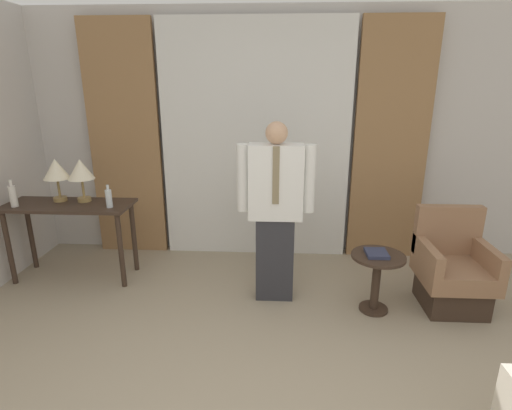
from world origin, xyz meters
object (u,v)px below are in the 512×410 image
Objects in this scene: table_lamp_left at (56,171)px; armchair at (452,272)px; side_table at (377,273)px; bottle_near_edge at (13,196)px; bottle_by_lamp at (109,198)px; person at (275,208)px; desk at (70,217)px; book at (377,253)px; table_lamp_right at (81,171)px.

table_lamp_left reaches higher than armchair.
armchair reaches higher than side_table.
bottle_near_edge is (-0.34, -0.21, -0.20)m from table_lamp_left.
bottle_near_edge is at bearing -178.17° from bottle_by_lamp.
table_lamp_left is 0.26× the size of person.
desk is at bearing 171.81° from person.
table_lamp_left is 1.63× the size of bottle_near_edge.
bottle_near_edge is 4.13m from armchair.
book is (3.03, -0.57, -0.56)m from table_lamp_left.
bottle_by_lamp is 0.25× the size of armchair.
desk is 0.52m from bottle_by_lamp.
person is at bearing 168.12° from side_table.
bottle_near_edge is 3.41m from book.
table_lamp_left is 3.14m from book.
armchair is 0.71m from side_table.
table_lamp_right is 2.95m from side_table.
bottle_by_lamp is 1.09× the size of book.
table_lamp_left is 1.00× the size of table_lamp_right.
table_lamp_left is at bearing 180.00° from table_lamp_right.
desk is at bearing 170.68° from book.
bottle_near_edge reaches higher than armchair.
side_table is at bearing -9.05° from bottle_by_lamp.
bottle_by_lamp is 2.55m from side_table.
bottle_near_edge is 1.19× the size of bottle_by_lamp.
desk is 2.89× the size of table_lamp_left.
desk is at bearing 174.51° from armchair.
person reaches higher than table_lamp_left.
bottle_by_lamp reaches higher than side_table.
bottle_by_lamp is 0.14× the size of person.
desk is 1.42× the size of armchair.
person is 1.86× the size of armchair.
bottle_near_edge is 1.29× the size of book.
bottle_near_edge reaches higher than desk.
side_table is at bearing -9.31° from desk.
table_lamp_left is 3.85m from armchair.
desk reaches higher than book.
bottle_near_edge is 0.16× the size of person.
bottle_near_edge is at bearing 175.93° from person.
side_table is (0.88, -0.19, -0.52)m from person.
bottle_near_edge is at bearing -160.20° from table_lamp_right.
person is 8.00× the size of book.
desk is 0.47m from table_lamp_left.
table_lamp_left is 0.65m from bottle_by_lamp.
desk is at bearing -142.57° from table_lamp_right.
bottle_by_lamp is at bearing 170.94° from book.
person is at bearing -7.45° from bottle_by_lamp.
side_table is 2.60× the size of book.
bottle_by_lamp is 1.60m from person.
desk is 2.98m from side_table.
armchair is at bearing 10.36° from book.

